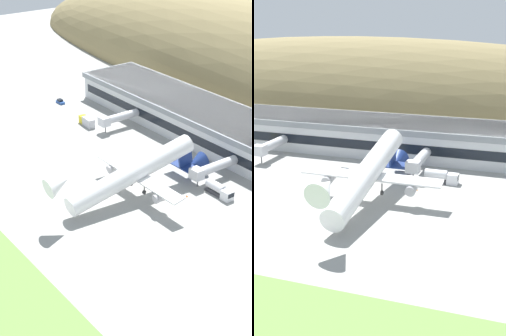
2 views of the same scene
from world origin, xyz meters
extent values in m
plane|color=#9E9E99|center=(0.00, 0.00, 0.00)|extent=(428.49, 428.49, 0.00)
cube|color=silver|center=(-5.52, 47.53, 4.86)|extent=(109.47, 21.76, 9.71)
cube|color=gray|center=(-5.52, 47.53, 8.84)|extent=(110.67, 22.96, 1.75)
cube|color=black|center=(-5.52, 36.60, 4.37)|extent=(105.09, 0.16, 2.72)
cylinder|color=silver|center=(-27.95, 29.91, 4.00)|extent=(2.60, 13.48, 2.60)
cube|color=silver|center=(-27.95, 23.17, 4.00)|extent=(3.38, 2.86, 2.86)
cylinder|color=slate|center=(-27.95, 23.67, 2.00)|extent=(0.36, 0.36, 4.00)
cylinder|color=silver|center=(16.66, 29.45, 4.00)|extent=(2.60, 14.41, 2.60)
cube|color=silver|center=(16.66, 22.24, 4.00)|extent=(3.38, 2.86, 2.86)
cylinder|color=slate|center=(16.66, 22.74, 2.00)|extent=(0.36, 0.36, 4.00)
cylinder|color=white|center=(10.96, 4.99, 7.06)|extent=(5.04, 38.12, 11.77)
cone|color=white|center=(10.96, -16.35, 10.96)|extent=(4.94, 6.35, 5.86)
cone|color=navy|center=(10.96, 26.82, 3.06)|extent=(4.94, 7.34, 6.04)
cube|color=navy|center=(10.96, 22.85, 7.65)|extent=(0.50, 5.86, 8.42)
cube|color=navy|center=(10.96, 23.10, 3.74)|extent=(13.11, 3.54, 0.99)
cube|color=white|center=(10.96, 6.85, 5.84)|extent=(32.53, 3.62, 1.09)
cylinder|color=#9E9EA3|center=(1.21, 6.32, 4.38)|extent=(2.30, 3.96, 2.91)
cylinder|color=#9E9EA3|center=(20.72, 6.32, 4.38)|extent=(2.30, 3.96, 2.91)
cylinder|color=#2D2D2D|center=(8.19, 6.85, 3.35)|extent=(0.28, 0.28, 2.20)
cylinder|color=#2D2D2D|center=(8.19, 6.85, 2.25)|extent=(0.45, 1.10, 1.10)
cylinder|color=#2D2D2D|center=(13.74, 6.85, 3.35)|extent=(0.28, 0.28, 2.20)
cylinder|color=#2D2D2D|center=(13.74, 6.85, 2.25)|extent=(0.45, 1.10, 1.10)
cylinder|color=#2D2D2D|center=(10.96, -8.04, 6.18)|extent=(0.22, 0.22, 1.98)
cylinder|color=#2D2D2D|center=(10.96, -8.04, 5.19)|extent=(0.30, 0.82, 0.82)
cube|color=#B21E1E|center=(-2.05, 22.82, 0.39)|extent=(3.65, 1.83, 0.78)
cube|color=black|center=(-2.23, 22.82, 1.09)|extent=(2.02, 1.54, 0.64)
cube|color=#264C99|center=(-60.07, 25.64, 0.42)|extent=(3.85, 1.73, 0.84)
cube|color=black|center=(-60.26, 25.64, 1.18)|extent=(2.12, 1.47, 0.69)
cube|color=gold|center=(-39.11, 22.26, 1.32)|extent=(2.52, 2.51, 2.64)
cube|color=black|center=(-40.31, 22.35, 1.79)|extent=(0.23, 1.99, 1.16)
cube|color=#B7B7BC|center=(-35.46, 21.98, 1.49)|extent=(5.15, 2.72, 2.97)
cube|color=silver|center=(26.41, 23.95, 1.32)|extent=(2.75, 2.57, 2.63)
cube|color=black|center=(27.79, 23.93, 1.79)|extent=(0.11, 2.15, 1.16)
cube|color=#38383D|center=(22.16, 24.01, 0.45)|extent=(5.80, 2.35, 0.90)
cylinder|color=silver|center=(22.16, 24.01, 2.10)|extent=(5.52, 2.47, 2.40)
cube|color=orange|center=(19.20, 16.70, 0.01)|extent=(0.52, 0.52, 0.03)
cone|color=orange|center=(19.20, 16.70, 0.31)|extent=(0.40, 0.40, 0.55)
camera|label=1|loc=(111.11, -71.17, 72.99)|focal=60.00mm
camera|label=2|loc=(44.91, -85.04, 38.98)|focal=50.00mm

